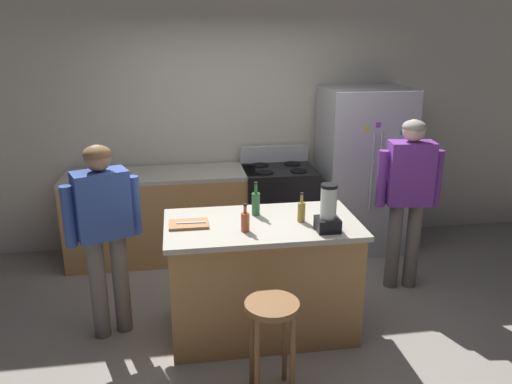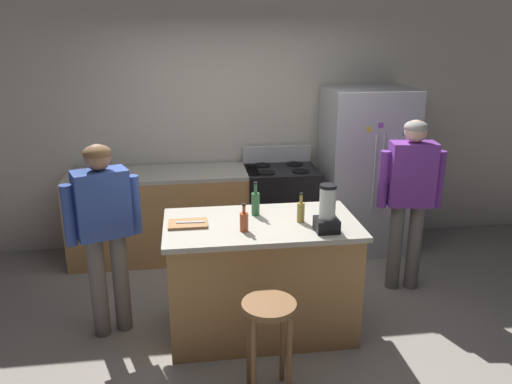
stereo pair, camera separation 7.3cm
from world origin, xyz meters
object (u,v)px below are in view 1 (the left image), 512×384
(stove_range, at_px, (278,209))
(kitchen_island, at_px, (262,277))
(bar_stool, at_px, (272,324))
(cutting_board, at_px, (189,224))
(refrigerator, at_px, (363,170))
(person_by_island_left, at_px, (104,224))
(blender_appliance, at_px, (328,211))
(person_by_sink_right, at_px, (408,189))
(bottle_vinegar, at_px, (301,211))
(bottle_cooking_sauce, at_px, (245,221))
(bottle_olive_oil, at_px, (256,203))
(chef_knife, at_px, (191,222))

(stove_range, bearing_deg, kitchen_island, -106.14)
(bar_stool, height_order, cutting_board, cutting_board)
(refrigerator, height_order, person_by_island_left, refrigerator)
(blender_appliance, bearing_deg, kitchen_island, 151.52)
(refrigerator, xyz_separation_m, bar_stool, (-1.43, -2.28, -0.35))
(person_by_sink_right, bearing_deg, refrigerator, 94.50)
(bottle_vinegar, relative_size, cutting_board, 0.79)
(bottle_cooking_sauce, xyz_separation_m, bottle_vinegar, (0.46, 0.13, 0.01))
(refrigerator, bearing_deg, bottle_olive_oil, -136.29)
(bar_stool, height_order, blender_appliance, blender_appliance)
(stove_range, distance_m, bar_stool, 2.36)
(stove_range, distance_m, cutting_board, 1.87)
(kitchen_island, distance_m, chef_knife, 0.74)
(bar_stool, distance_m, cutting_board, 1.04)
(chef_knife, bearing_deg, bottle_cooking_sauce, -21.71)
(blender_appliance, xyz_separation_m, bottle_olive_oil, (-0.47, 0.41, -0.05))
(bar_stool, height_order, bottle_cooking_sauce, bottle_cooking_sauce)
(person_by_island_left, xyz_separation_m, cutting_board, (0.64, -0.12, 0.01))
(stove_range, relative_size, cutting_board, 3.77)
(stove_range, distance_m, chef_knife, 1.87)
(blender_appliance, relative_size, chef_knife, 1.64)
(person_by_island_left, distance_m, cutting_board, 0.65)
(cutting_board, bearing_deg, bottle_vinegar, -3.39)
(kitchen_island, relative_size, blender_appliance, 4.18)
(bar_stool, distance_m, bottle_cooking_sauce, 0.80)
(person_by_sink_right, distance_m, bar_stool, 2.05)
(person_by_sink_right, height_order, bottle_olive_oil, person_by_sink_right)
(bottle_vinegar, bearing_deg, person_by_sink_right, 26.12)
(refrigerator, bearing_deg, chef_knife, -142.30)
(refrigerator, relative_size, bar_stool, 2.56)
(person_by_island_left, distance_m, bottle_cooking_sauce, 1.10)
(blender_appliance, height_order, cutting_board, blender_appliance)
(bottle_olive_oil, bearing_deg, person_by_island_left, -178.52)
(chef_knife, bearing_deg, bar_stool, -56.47)
(bar_stool, relative_size, bottle_vinegar, 2.96)
(bottle_cooking_sauce, distance_m, cutting_board, 0.46)
(chef_knife, bearing_deg, stove_range, 59.31)
(person_by_island_left, height_order, bottle_vinegar, person_by_island_left)
(person_by_sink_right, xyz_separation_m, bottle_olive_oil, (-1.47, -0.36, 0.07))
(stove_range, xyz_separation_m, bottle_cooking_sauce, (-0.59, -1.68, 0.54))
(blender_appliance, bearing_deg, stove_range, 90.37)
(person_by_sink_right, distance_m, bottle_cooking_sauce, 1.74)
(person_by_island_left, distance_m, chef_knife, 0.67)
(refrigerator, bearing_deg, bottle_cooking_sauce, -132.56)
(kitchen_island, height_order, blender_appliance, blender_appliance)
(kitchen_island, relative_size, bottle_vinegar, 6.40)
(bottle_olive_oil, bearing_deg, bar_stool, -92.54)
(kitchen_island, xyz_separation_m, blender_appliance, (0.45, -0.25, 0.63))
(kitchen_island, bearing_deg, person_by_sink_right, 20.02)
(refrigerator, height_order, bottle_vinegar, refrigerator)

